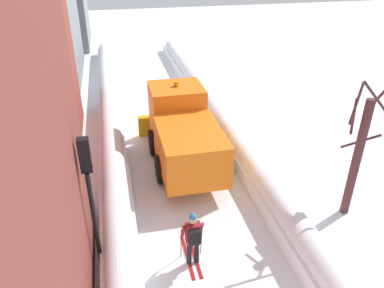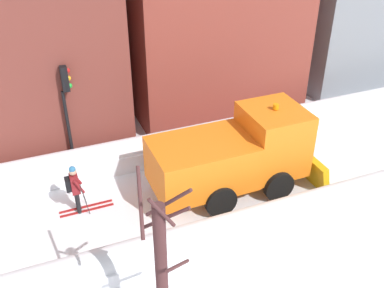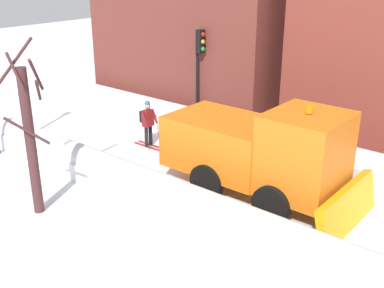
% 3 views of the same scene
% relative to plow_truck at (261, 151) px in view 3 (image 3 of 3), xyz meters
% --- Properties ---
extents(ground_plane, '(80.00, 80.00, 0.00)m').
position_rel_plow_truck_xyz_m(ground_plane, '(-0.22, -0.02, -1.48)').
color(ground_plane, white).
extents(snowbank_left, '(1.10, 36.00, 1.14)m').
position_rel_plow_truck_xyz_m(snowbank_left, '(-2.85, -0.02, -0.96)').
color(snowbank_left, white).
rests_on(snowbank_left, ground).
extents(snowbank_right, '(1.10, 36.00, 1.05)m').
position_rel_plow_truck_xyz_m(snowbank_right, '(2.42, -0.02, -1.01)').
color(snowbank_right, white).
rests_on(snowbank_right, ground).
extents(plow_truck, '(3.20, 5.98, 3.12)m').
position_rel_plow_truck_xyz_m(plow_truck, '(0.00, 0.00, 0.00)').
color(plow_truck, orange).
rests_on(plow_truck, ground).
extents(skier, '(0.62, 1.80, 1.81)m').
position_rel_plow_truck_xyz_m(skier, '(-0.83, -5.47, -0.48)').
color(skier, black).
rests_on(skier, ground).
extents(traffic_light_pole, '(0.28, 0.42, 4.16)m').
position_rel_plow_truck_xyz_m(traffic_light_pole, '(-3.40, -5.05, 1.45)').
color(traffic_light_pole, black).
rests_on(traffic_light_pole, ground).
extents(bare_tree_near, '(1.32, 1.21, 4.85)m').
position_rel_plow_truck_xyz_m(bare_tree_near, '(4.76, -4.33, 0.78)').
color(bare_tree_near, '#4B292A').
rests_on(bare_tree_near, ground).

